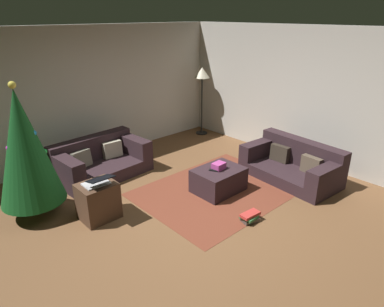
{
  "coord_description": "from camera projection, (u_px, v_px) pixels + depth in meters",
  "views": [
    {
      "loc": [
        -2.91,
        -3.17,
        2.8
      ],
      "look_at": [
        0.44,
        0.49,
        0.75
      ],
      "focal_mm": 32.02,
      "sensor_mm": 36.0,
      "label": 1
    }
  ],
  "objects": [
    {
      "name": "laptop",
      "position": [
        98.0,
        182.0,
        4.78
      ],
      "size": [
        0.36,
        0.42,
        0.18
      ],
      "color": "silver",
      "rests_on": "side_table"
    },
    {
      "name": "couch_right",
      "position": [
        293.0,
        164.0,
        6.17
      ],
      "size": [
        1.03,
        1.76,
        0.67
      ],
      "rotation": [
        0.0,
        0.0,
        1.49
      ],
      "color": "#2D1E23",
      "rests_on": "ground_plane"
    },
    {
      "name": "christmas_tree",
      "position": [
        25.0,
        148.0,
        4.73
      ],
      "size": [
        0.9,
        0.9,
        1.99
      ],
      "color": "brown",
      "rests_on": "ground_plane"
    },
    {
      "name": "gift_box",
      "position": [
        219.0,
        166.0,
        5.65
      ],
      "size": [
        0.23,
        0.18,
        0.11
      ],
      "primitive_type": "cube",
      "rotation": [
        0.0,
        0.0,
        0.1
      ],
      "color": "#B23F8C",
      "rests_on": "ottoman"
    },
    {
      "name": "ground_plane",
      "position": [
        192.0,
        218.0,
        5.04
      ],
      "size": [
        6.4,
        6.4,
        0.0
      ],
      "primitive_type": "plane",
      "color": "brown"
    },
    {
      "name": "tv_remote",
      "position": [
        214.0,
        170.0,
        5.59
      ],
      "size": [
        0.12,
        0.17,
        0.02
      ],
      "primitive_type": "cube",
      "rotation": [
        0.0,
        0.0,
        0.47
      ],
      "color": "black",
      "rests_on": "ottoman"
    },
    {
      "name": "corner_lamp",
      "position": [
        202.0,
        78.0,
        8.03
      ],
      "size": [
        0.36,
        0.36,
        1.62
      ],
      "color": "black",
      "rests_on": "ground_plane"
    },
    {
      "name": "side_table",
      "position": [
        98.0,
        201.0,
        4.94
      ],
      "size": [
        0.52,
        0.44,
        0.55
      ],
      "primitive_type": "cube",
      "color": "#4C3323",
      "rests_on": "ground_plane"
    },
    {
      "name": "book_stack",
      "position": [
        250.0,
        217.0,
        4.93
      ],
      "size": [
        0.31,
        0.23,
        0.14
      ],
      "color": "#4C423D",
      "rests_on": "ground_plane"
    },
    {
      "name": "corner_partition",
      "position": [
        314.0,
        98.0,
        6.51
      ],
      "size": [
        0.12,
        6.4,
        2.6
      ],
      "primitive_type": "cube",
      "color": "beige",
      "rests_on": "ground_plane"
    },
    {
      "name": "rear_partition",
      "position": [
        84.0,
        95.0,
        6.68
      ],
      "size": [
        6.4,
        0.12,
        2.6
      ],
      "primitive_type": "cube",
      "color": "beige",
      "rests_on": "ground_plane"
    },
    {
      "name": "area_rug",
      "position": [
        218.0,
        190.0,
        5.81
      ],
      "size": [
        2.6,
        2.0,
        0.01
      ],
      "primitive_type": "cube",
      "color": "brown",
      "rests_on": "ground_plane"
    },
    {
      "name": "couch_left",
      "position": [
        100.0,
        161.0,
        6.3
      ],
      "size": [
        1.7,
        1.04,
        0.68
      ],
      "rotation": [
        0.0,
        0.0,
        3.21
      ],
      "color": "#2D1E23",
      "rests_on": "ground_plane"
    },
    {
      "name": "ottoman",
      "position": [
        219.0,
        180.0,
        5.73
      ],
      "size": [
        0.8,
        0.61,
        0.4
      ],
      "primitive_type": "cube",
      "color": "#2D1E23",
      "rests_on": "ground_plane"
    }
  ]
}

